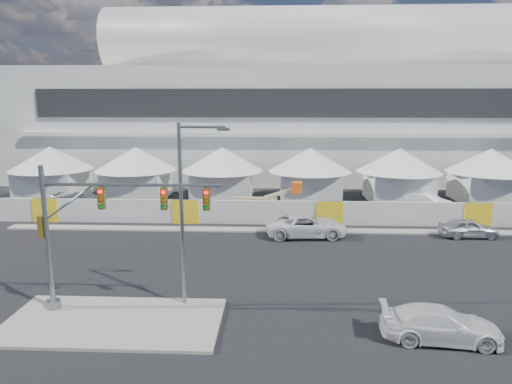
{
  "coord_description": "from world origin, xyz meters",
  "views": [
    {
      "loc": [
        1.53,
        -22.34,
        10.29
      ],
      "look_at": [
        0.1,
        10.0,
        3.65
      ],
      "focal_mm": 32.0,
      "sensor_mm": 36.0,
      "label": 1
    }
  ],
  "objects_px": {
    "lot_car_c": "(86,201)",
    "streetlight_median": "(186,203)",
    "boom_lift": "(250,210)",
    "lot_car_a": "(427,202)",
    "sedan_silver": "(468,228)",
    "traffic_mast": "(85,232)",
    "pickup_curb": "(306,226)",
    "pickup_near": "(441,324)"
  },
  "relations": [
    {
      "from": "lot_car_c",
      "to": "boom_lift",
      "type": "bearing_deg",
      "value": -104.55
    },
    {
      "from": "pickup_near",
      "to": "boom_lift",
      "type": "bearing_deg",
      "value": 30.83
    },
    {
      "from": "sedan_silver",
      "to": "streetlight_median",
      "type": "bearing_deg",
      "value": 121.73
    },
    {
      "from": "lot_car_c",
      "to": "streetlight_median",
      "type": "distance_m",
      "value": 24.22
    },
    {
      "from": "lot_car_c",
      "to": "boom_lift",
      "type": "relative_size",
      "value": 0.84
    },
    {
      "from": "pickup_curb",
      "to": "traffic_mast",
      "type": "relative_size",
      "value": 0.7
    },
    {
      "from": "pickup_curb",
      "to": "streetlight_median",
      "type": "bearing_deg",
      "value": 146.75
    },
    {
      "from": "sedan_silver",
      "to": "lot_car_a",
      "type": "xyz_separation_m",
      "value": [
        -0.27,
        8.75,
        0.04
      ]
    },
    {
      "from": "lot_car_a",
      "to": "streetlight_median",
      "type": "bearing_deg",
      "value": -179.0
    },
    {
      "from": "pickup_near",
      "to": "traffic_mast",
      "type": "height_order",
      "value": "traffic_mast"
    },
    {
      "from": "pickup_curb",
      "to": "streetlight_median",
      "type": "xyz_separation_m",
      "value": [
        -6.68,
        -12.16,
        4.49
      ]
    },
    {
      "from": "lot_car_a",
      "to": "streetlight_median",
      "type": "distance_m",
      "value": 28.62
    },
    {
      "from": "sedan_silver",
      "to": "pickup_near",
      "type": "height_order",
      "value": "pickup_near"
    },
    {
      "from": "lot_car_c",
      "to": "pickup_curb",
      "type": "bearing_deg",
      "value": -113.59
    },
    {
      "from": "sedan_silver",
      "to": "traffic_mast",
      "type": "xyz_separation_m",
      "value": [
        -23.6,
        -13.35,
        3.36
      ]
    },
    {
      "from": "streetlight_median",
      "to": "pickup_near",
      "type": "bearing_deg",
      "value": -13.95
    },
    {
      "from": "boom_lift",
      "to": "pickup_curb",
      "type": "bearing_deg",
      "value": -41.31
    },
    {
      "from": "pickup_curb",
      "to": "lot_car_c",
      "type": "height_order",
      "value": "pickup_curb"
    },
    {
      "from": "sedan_silver",
      "to": "lot_car_a",
      "type": "distance_m",
      "value": 8.75
    },
    {
      "from": "lot_car_a",
      "to": "streetlight_median",
      "type": "relative_size",
      "value": 0.52
    },
    {
      "from": "lot_car_a",
      "to": "traffic_mast",
      "type": "distance_m",
      "value": 32.31
    },
    {
      "from": "pickup_near",
      "to": "boom_lift",
      "type": "relative_size",
      "value": 0.75
    },
    {
      "from": "sedan_silver",
      "to": "lot_car_a",
      "type": "relative_size",
      "value": 0.91
    },
    {
      "from": "streetlight_median",
      "to": "boom_lift",
      "type": "bearing_deg",
      "value": 82.55
    },
    {
      "from": "sedan_silver",
      "to": "streetlight_median",
      "type": "relative_size",
      "value": 0.47
    },
    {
      "from": "pickup_curb",
      "to": "streetlight_median",
      "type": "height_order",
      "value": "streetlight_median"
    },
    {
      "from": "lot_car_a",
      "to": "lot_car_c",
      "type": "relative_size",
      "value": 0.82
    },
    {
      "from": "lot_car_c",
      "to": "boom_lift",
      "type": "distance_m",
      "value": 15.91
    },
    {
      "from": "lot_car_c",
      "to": "boom_lift",
      "type": "xyz_separation_m",
      "value": [
        15.6,
        -3.13,
        0.1
      ]
    },
    {
      "from": "pickup_near",
      "to": "boom_lift",
      "type": "height_order",
      "value": "boom_lift"
    },
    {
      "from": "pickup_curb",
      "to": "lot_car_a",
      "type": "relative_size",
      "value": 1.31
    },
    {
      "from": "lot_car_a",
      "to": "traffic_mast",
      "type": "bearing_deg",
      "value": 175.71
    },
    {
      "from": "lot_car_c",
      "to": "streetlight_median",
      "type": "relative_size",
      "value": 0.63
    },
    {
      "from": "pickup_curb",
      "to": "lot_car_c",
      "type": "relative_size",
      "value": 1.07
    },
    {
      "from": "lot_car_a",
      "to": "boom_lift",
      "type": "height_order",
      "value": "boom_lift"
    },
    {
      "from": "pickup_curb",
      "to": "traffic_mast",
      "type": "xyz_separation_m",
      "value": [
        -11.39,
        -13.03,
        3.23
      ]
    },
    {
      "from": "pickup_curb",
      "to": "boom_lift",
      "type": "distance_m",
      "value": 6.28
    },
    {
      "from": "sedan_silver",
      "to": "boom_lift",
      "type": "distance_m",
      "value": 17.22
    },
    {
      "from": "pickup_curb",
      "to": "pickup_near",
      "type": "distance_m",
      "value": 15.78
    },
    {
      "from": "pickup_curb",
      "to": "lot_car_a",
      "type": "distance_m",
      "value": 15.0
    },
    {
      "from": "traffic_mast",
      "to": "boom_lift",
      "type": "relative_size",
      "value": 1.29
    },
    {
      "from": "pickup_near",
      "to": "boom_lift",
      "type": "xyz_separation_m",
      "value": [
        -9.35,
        19.37,
        0.19
      ]
    }
  ]
}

